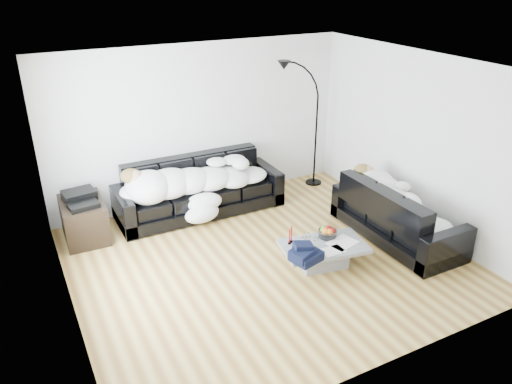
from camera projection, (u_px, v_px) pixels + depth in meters
name	position (u px, v px, depth m)	size (l,w,h in m)	color
ground	(266.00, 260.00, 6.80)	(5.00, 5.00, 0.00)	olive
wall_back	(200.00, 125.00, 8.07)	(5.00, 0.02, 2.60)	silver
wall_left	(57.00, 214.00, 5.21)	(0.02, 4.50, 2.60)	silver
wall_right	(417.00, 142.00, 7.30)	(0.02, 4.50, 2.60)	silver
ceiling	(268.00, 67.00, 5.71)	(5.00, 5.00, 0.00)	white
sofa_back	(199.00, 187.00, 7.95)	(2.64, 0.91, 0.86)	black
sofa_right	(398.00, 212.00, 7.19)	(2.04, 0.87, 0.83)	black
sleeper_back	(200.00, 176.00, 7.82)	(2.24, 0.77, 0.45)	white
sleeper_right	(400.00, 198.00, 7.10)	(1.75, 0.74, 0.43)	white
teal_cushion	(368.00, 178.00, 7.55)	(0.36, 0.30, 0.20)	#0B5252
coffee_table	(323.00, 255.00, 6.61)	(1.10, 0.64, 0.32)	#939699
fruit_bowl	(328.00, 232.00, 6.70)	(0.25, 0.25, 0.16)	white
wine_glass_a	(308.00, 238.00, 6.54)	(0.07, 0.07, 0.16)	white
wine_glass_b	(303.00, 244.00, 6.37)	(0.08, 0.08, 0.19)	white
wine_glass_c	(315.00, 242.00, 6.45)	(0.06, 0.06, 0.15)	white
candle_left	(289.00, 237.00, 6.52)	(0.04, 0.04, 0.21)	maroon
candle_right	(291.00, 234.00, 6.56)	(0.04, 0.04, 0.23)	maroon
newspaper_a	(342.00, 243.00, 6.58)	(0.38, 0.29, 0.01)	silver
newspaper_b	(333.00, 250.00, 6.40)	(0.30, 0.21, 0.01)	silver
navy_jacket	(306.00, 249.00, 6.12)	(0.38, 0.32, 0.19)	black
shoes	(293.00, 247.00, 7.02)	(0.40, 0.29, 0.09)	#472311
av_cabinet	(84.00, 220.00, 7.24)	(0.59, 0.85, 0.59)	black
stereo	(80.00, 198.00, 7.09)	(0.44, 0.34, 0.13)	black
floor_lamp	(316.00, 131.00, 8.75)	(0.73, 0.29, 2.00)	black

